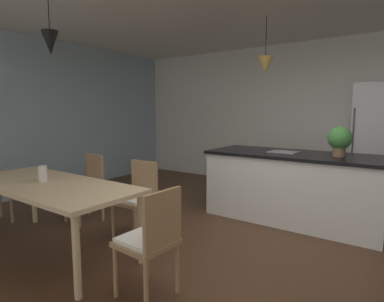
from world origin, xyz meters
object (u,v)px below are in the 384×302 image
Objects in this scene: dining_table at (48,189)px; vase_on_dining_table at (43,174)px; potted_plant_on_island at (340,139)px; kitchen_island at (293,186)px; chair_kitchen_end at (151,239)px; chair_far_left at (87,185)px; chair_far_right at (137,196)px; refrigerator at (376,145)px.

vase_on_dining_table is at bearing 178.37° from dining_table.
potted_plant_on_island is (2.29, 2.39, 0.45)m from dining_table.
chair_kitchen_end is at bearing -98.07° from kitchen_island.
vase_on_dining_table is at bearing -64.28° from chair_far_left.
vase_on_dining_table is (-0.55, -0.79, 0.33)m from chair_far_right.
chair_far_left is (-0.47, 0.79, -0.18)m from dining_table.
chair_far_left is 0.94m from vase_on_dining_table.
refrigerator is (1.15, 3.85, 0.46)m from chair_kitchen_end.
vase_on_dining_table is at bearing -134.88° from potted_plant_on_island.
potted_plant_on_island is (0.88, 2.39, 0.64)m from chair_kitchen_end.
refrigerator is at bearing 73.30° from chair_kitchen_end.
kitchen_island is at bearing 52.40° from vase_on_dining_table.
potted_plant_on_island is at bearing 45.12° from vase_on_dining_table.
dining_table is 0.94m from chair_far_left.
chair_far_right and chair_kitchen_end have the same top height.
chair_far_left is at bearing -144.30° from kitchen_island.
refrigerator reaches higher than vase_on_dining_table.
dining_table is 12.60× the size of vase_on_dining_table.
potted_plant_on_island is at bearing 41.15° from chair_far_right.
vase_on_dining_table is (-1.84, -2.39, 0.34)m from kitchen_island.
chair_far_right is 0.47× the size of refrigerator.
kitchen_island is (1.75, 2.39, -0.20)m from dining_table.
chair_kitchen_end is at bearing -0.10° from dining_table.
vase_on_dining_table is (-2.65, -3.84, -0.13)m from refrigerator.
chair_kitchen_end is at bearing -106.70° from refrigerator.
chair_kitchen_end reaches higher than dining_table.
chair_far_right is 1.00× the size of chair_far_left.
refrigerator reaches higher than potted_plant_on_island.
refrigerator is 11.27× the size of vase_on_dining_table.
vase_on_dining_table is at bearing -124.86° from chair_far_right.
chair_kitchen_end is 0.39× the size of kitchen_island.
chair_kitchen_end is 2.63m from potted_plant_on_island.
refrigerator is (0.81, 1.45, 0.47)m from kitchen_island.
kitchen_island reaches higher than dining_table.
chair_far_right is 0.93m from chair_far_left.
chair_far_left is 5.24× the size of vase_on_dining_table.
chair_far_right is 1.02m from vase_on_dining_table.
refrigerator reaches higher than chair_far_right.
chair_far_left is at bearing 157.04° from chair_kitchen_end.
chair_far_right is at bearing 59.53° from dining_table.
refrigerator is (2.57, 3.84, 0.28)m from dining_table.
chair_kitchen_end is 0.47× the size of refrigerator.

